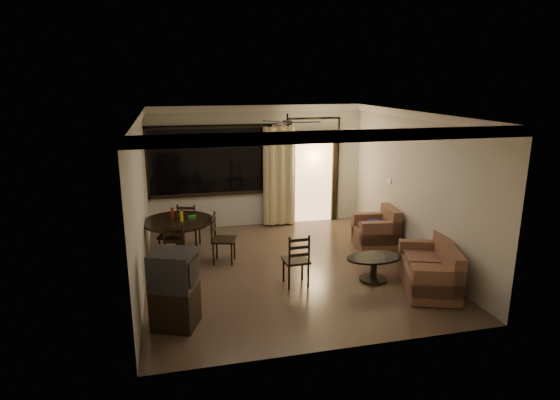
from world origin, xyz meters
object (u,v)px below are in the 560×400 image
object	(u,v)px
dining_chair_east	(223,248)
dining_chair_south	(172,263)
dining_chair_north	(189,234)
side_chair	(296,270)
armchair	(378,231)
sofa	(432,271)
dining_chair_west	(172,244)
coffee_table	(374,265)
dining_table	(178,229)
tv_cabinet	(175,289)

from	to	relation	value
dining_chair_east	dining_chair_south	size ratio (longest dim) A/B	1.00
dining_chair_north	side_chair	distance (m)	2.81
dining_chair_north	armchair	xyz separation A→B (m)	(3.78, -0.89, 0.05)
dining_chair_south	sofa	bearing A→B (deg)	-1.55
dining_chair_north	armchair	distance (m)	3.88
dining_chair_north	sofa	distance (m)	4.78
dining_chair_west	dining_chair_north	size ratio (longest dim) A/B	1.00
dining_chair_north	coffee_table	distance (m)	3.84
dining_chair_east	sofa	world-z (taller)	dining_chair_east
dining_chair_east	dining_chair_north	bearing A→B (deg)	46.76
dining_table	tv_cabinet	world-z (taller)	tv_cabinet
coffee_table	armchair	bearing A→B (deg)	62.78
dining_chair_west	dining_chair_north	bearing A→B (deg)	161.50
dining_chair_west	dining_chair_east	bearing A→B (deg)	79.64
dining_table	dining_chair_west	world-z (taller)	dining_table
armchair	side_chair	size ratio (longest dim) A/B	0.97
tv_cabinet	armchair	size ratio (longest dim) A/B	1.23
coffee_table	side_chair	distance (m)	1.36
dining_table	dining_chair_south	size ratio (longest dim) A/B	1.38
sofa	dining_chair_south	bearing A→B (deg)	-179.43
dining_chair_east	dining_chair_north	distance (m)	1.15
tv_cabinet	dining_chair_east	bearing A→B (deg)	88.82
armchair	coffee_table	size ratio (longest dim) A/B	0.92
dining_chair_south	dining_chair_north	xyz separation A→B (m)	(0.38, 1.58, -0.02)
armchair	side_chair	xyz separation A→B (m)	(-2.13, -1.40, -0.06)
dining_chair_east	dining_chair_south	distance (m)	1.12
dining_chair_south	armchair	distance (m)	4.21
tv_cabinet	armchair	distance (m)	4.73
dining_chair_north	sofa	bearing A→B (deg)	158.72
dining_chair_north	dining_table	bearing A→B (deg)	90.10
dining_chair_west	dining_chair_south	xyz separation A→B (m)	(-0.01, -1.06, 0.02)
dining_chair_north	tv_cabinet	size ratio (longest dim) A/B	0.86
dining_chair_west	side_chair	size ratio (longest dim) A/B	1.03
dining_chair_south	coffee_table	xyz separation A→B (m)	(3.37, -0.83, -0.02)
dining_chair_north	coffee_table	bearing A→B (deg)	157.81
dining_chair_south	coffee_table	bearing A→B (deg)	2.75
dining_table	armchair	bearing A→B (deg)	-1.89
dining_chair_west	tv_cabinet	size ratio (longest dim) A/B	0.86
dining_table	dining_chair_west	distance (m)	0.46
armchair	coffee_table	xyz separation A→B (m)	(-0.78, -1.52, -0.05)
side_chair	coffee_table	bearing A→B (deg)	173.31
tv_cabinet	side_chair	world-z (taller)	tv_cabinet
side_chair	armchair	bearing A→B (deg)	-148.33
dining_chair_south	dining_chair_north	world-z (taller)	same
dining_chair_east	side_chair	world-z (taller)	dining_chair_east
coffee_table	side_chair	bearing A→B (deg)	174.86
dining_chair_south	dining_table	bearing A→B (deg)	95.96
tv_cabinet	sofa	size ratio (longest dim) A/B	0.69
dining_chair_north	dining_chair_west	bearing A→B (deg)	71.50
dining_chair_south	dining_chair_west	bearing A→B (deg)	105.76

